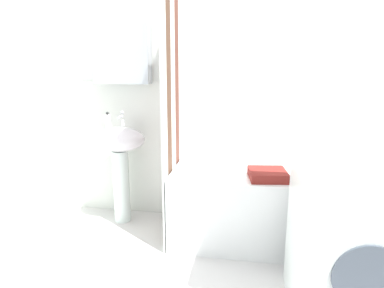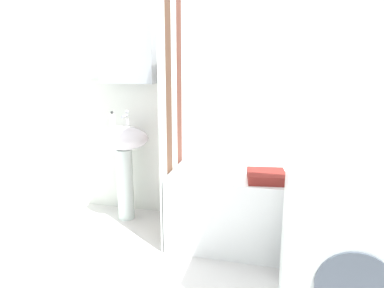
# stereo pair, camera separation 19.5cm
# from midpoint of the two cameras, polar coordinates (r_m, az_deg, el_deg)

# --- Properties ---
(wall_back_tiled) EXTENTS (3.60, 0.18, 2.40)m
(wall_back_tiled) POSITION_cam_midpoint_polar(r_m,az_deg,el_deg) (3.01, 7.59, 8.60)
(wall_back_tiled) COLOR white
(wall_back_tiled) RESTS_ON ground_plane
(sink) EXTENTS (0.44, 0.34, 0.83)m
(sink) POSITION_cam_midpoint_polar(r_m,az_deg,el_deg) (3.09, -9.08, -1.27)
(sink) COLOR white
(sink) RESTS_ON ground_plane
(faucet) EXTENTS (0.03, 0.12, 0.12)m
(faucet) POSITION_cam_midpoint_polar(r_m,az_deg,el_deg) (3.11, -8.68, 4.15)
(faucet) COLOR silver
(faucet) RESTS_ON sink
(soap_dispenser) EXTENTS (0.05, 0.05, 0.13)m
(soap_dispenser) POSITION_cam_midpoint_polar(r_m,az_deg,el_deg) (3.07, -10.86, 3.86)
(soap_dispenser) COLOR white
(soap_dispenser) RESTS_ON sink
(bathtub) EXTENTS (1.46, 0.67, 0.56)m
(bathtub) POSITION_cam_midpoint_polar(r_m,az_deg,el_deg) (2.82, 14.18, -10.02)
(bathtub) COLOR white
(bathtub) RESTS_ON ground_plane
(shower_curtain) EXTENTS (0.01, 0.67, 2.00)m
(shower_curtain) POSITION_cam_midpoint_polar(r_m,az_deg,el_deg) (2.71, -0.88, 5.26)
(shower_curtain) COLOR white
(shower_curtain) RESTS_ON ground_plane
(lotion_bottle) EXTENTS (0.04, 0.04, 0.21)m
(lotion_bottle) POSITION_cam_midpoint_polar(r_m,az_deg,el_deg) (3.01, 26.66, -1.94)
(lotion_bottle) COLOR white
(lotion_bottle) RESTS_ON bathtub
(body_wash_bottle) EXTENTS (0.05, 0.05, 0.18)m
(body_wash_bottle) POSITION_cam_midpoint_polar(r_m,az_deg,el_deg) (3.01, 24.90, -1.98)
(body_wash_bottle) COLOR #CF4970
(body_wash_bottle) RESTS_ON bathtub
(towel_folded) EXTENTS (0.29, 0.28, 0.06)m
(towel_folded) POSITION_cam_midpoint_polar(r_m,az_deg,el_deg) (2.55, 13.97, -5.06)
(towel_folded) COLOR maroon
(towel_folded) RESTS_ON bathtub
(washer_dryer_stack) EXTENTS (0.60, 0.65, 1.62)m
(washer_dryer_stack) POSITION_cam_midpoint_polar(r_m,az_deg,el_deg) (1.95, 26.59, -5.39)
(washer_dryer_stack) COLOR white
(washer_dryer_stack) RESTS_ON ground_plane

